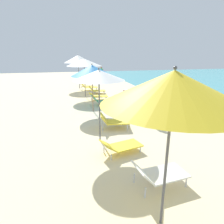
# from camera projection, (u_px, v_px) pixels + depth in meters

# --- Properties ---
(umbrella_third) EXTENTS (2.29, 2.29, 2.98)m
(umbrella_third) POSITION_uv_depth(u_px,v_px,m) (173.00, 88.00, 2.95)
(umbrella_third) COLOR #4C4C51
(umbrella_third) RESTS_ON ground
(lounger_third_shoreside) EXTENTS (1.39, 0.80, 0.65)m
(lounger_third_shoreside) POSITION_uv_depth(u_px,v_px,m) (159.00, 173.00, 4.69)
(lounger_third_shoreside) COLOR white
(lounger_third_shoreside) RESTS_ON ground
(umbrella_fourth) EXTENTS (1.81, 1.81, 2.69)m
(umbrella_fourth) POSITION_uv_depth(u_px,v_px,m) (99.00, 75.00, 6.54)
(umbrella_fourth) COLOR #4C4C51
(umbrella_fourth) RESTS_ON ground
(lounger_fourth_shoreside) EXTENTS (1.32, 0.87, 0.66)m
(lounger_fourth_shoreside) POSITION_uv_depth(u_px,v_px,m) (114.00, 121.00, 8.33)
(lounger_fourth_shoreside) COLOR yellow
(lounger_fourth_shoreside) RESTS_ON ground
(lounger_fourth_inland) EXTENTS (1.47, 0.93, 0.51)m
(lounger_fourth_inland) POSITION_uv_depth(u_px,v_px,m) (121.00, 146.00, 6.27)
(lounger_fourth_inland) COLOR yellow
(lounger_fourth_inland) RESTS_ON ground
(umbrella_fifth) EXTENTS (2.29, 2.29, 2.65)m
(umbrella_fifth) POSITION_uv_depth(u_px,v_px,m) (92.00, 71.00, 10.26)
(umbrella_fifth) COLOR olive
(umbrella_fifth) RESTS_ON ground
(lounger_fifth_shoreside) EXTENTS (1.56, 0.74, 0.64)m
(lounger_fifth_shoreside) POSITION_uv_depth(u_px,v_px,m) (103.00, 100.00, 12.17)
(lounger_fifth_shoreside) COLOR #4CA572
(lounger_fifth_shoreside) RESTS_ON ground
(umbrella_sixth) EXTENTS (2.57, 2.57, 2.88)m
(umbrella_sixth) POSITION_uv_depth(u_px,v_px,m) (84.00, 62.00, 13.91)
(umbrella_sixth) COLOR #4C4C51
(umbrella_sixth) RESTS_ON ground
(lounger_sixth_shoreside) EXTENTS (1.37, 0.78, 0.62)m
(lounger_sixth_shoreside) POSITION_uv_depth(u_px,v_px,m) (97.00, 90.00, 15.72)
(lounger_sixth_shoreside) COLOR yellow
(lounger_sixth_shoreside) RESTS_ON ground
(lounger_sixth_inland) EXTENTS (1.35, 0.76, 0.54)m
(lounger_sixth_inland) POSITION_uv_depth(u_px,v_px,m) (98.00, 96.00, 13.60)
(lounger_sixth_inland) COLOR yellow
(lounger_sixth_inland) RESTS_ON ground
(umbrella_farthest) EXTENTS (2.58, 2.58, 3.10)m
(umbrella_farthest) POSITION_uv_depth(u_px,v_px,m) (78.00, 59.00, 17.40)
(umbrella_farthest) COLOR #4C4C51
(umbrella_farthest) RESTS_ON ground
(lounger_farthest_shoreside) EXTENTS (1.50, 0.96, 0.67)m
(lounger_farthest_shoreside) POSITION_uv_depth(u_px,v_px,m) (86.00, 83.00, 19.37)
(lounger_farthest_shoreside) COLOR yellow
(lounger_farthest_shoreside) RESTS_ON ground
(lounger_farthest_inland) EXTENTS (1.53, 0.78, 0.66)m
(lounger_farthest_inland) POSITION_uv_depth(u_px,v_px,m) (89.00, 87.00, 17.21)
(lounger_farthest_inland) COLOR yellow
(lounger_farthest_inland) RESTS_ON ground
(person_walking_near) EXTENTS (0.41, 0.41, 1.63)m
(person_walking_near) POSITION_uv_depth(u_px,v_px,m) (101.00, 72.00, 23.78)
(person_walking_near) COLOR #3F9972
(person_walking_near) RESTS_ON ground
(person_walking_mid) EXTENTS (0.40, 0.29, 1.73)m
(person_walking_mid) POSITION_uv_depth(u_px,v_px,m) (144.00, 98.00, 9.52)
(person_walking_mid) COLOR orange
(person_walking_mid) RESTS_ON ground
(cooler_box) EXTENTS (0.48, 0.42, 0.39)m
(cooler_box) POSITION_uv_depth(u_px,v_px,m) (126.00, 92.00, 15.44)
(cooler_box) COLOR red
(cooler_box) RESTS_ON ground
(beach_ball) EXTENTS (0.32, 0.32, 0.32)m
(beach_ball) POSITION_uv_depth(u_px,v_px,m) (135.00, 96.00, 14.03)
(beach_ball) COLOR #E54C38
(beach_ball) RESTS_ON ground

